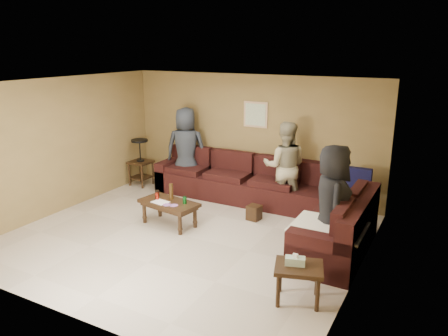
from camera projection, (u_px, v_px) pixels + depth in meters
name	position (u px, v px, depth m)	size (l,w,h in m)	color
room	(184.00, 138.00, 6.77)	(5.60, 5.50, 2.50)	beige
sectional_sofa	(268.00, 198.00, 8.05)	(4.65, 2.90, 0.97)	black
coffee_table	(169.00, 205.00, 7.59)	(1.12, 0.68, 0.72)	#301D10
end_table_left	(141.00, 161.00, 9.74)	(0.48, 0.48, 1.05)	#301D10
side_table_right	(298.00, 270.00, 5.30)	(0.69, 0.63, 0.62)	#301D10
waste_bin	(254.00, 213.00, 7.89)	(0.22, 0.22, 0.27)	#301D10
wall_art	(256.00, 115.00, 8.81)	(0.52, 0.04, 0.52)	tan
person_left	(186.00, 149.00, 9.35)	(0.88, 0.57, 1.81)	#2A303A
person_middle	(285.00, 166.00, 8.20)	(0.83, 0.65, 1.71)	tan
person_right	(332.00, 203.00, 6.29)	(0.84, 0.55, 1.72)	black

